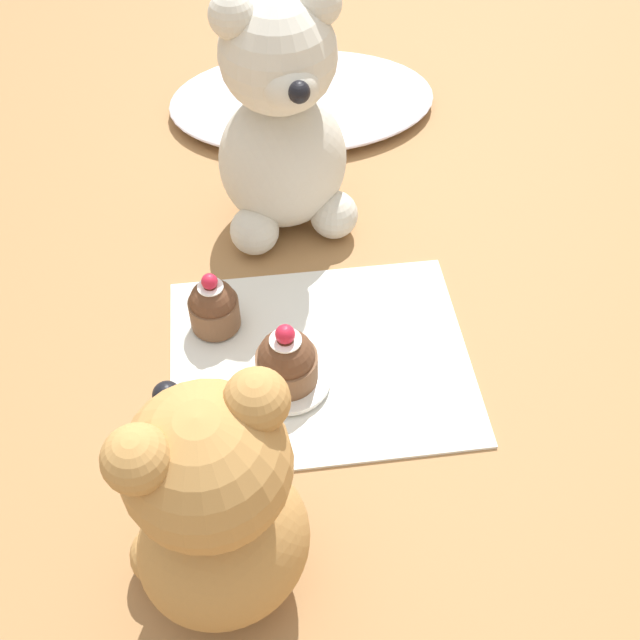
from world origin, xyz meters
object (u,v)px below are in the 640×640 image
saucer_plate (288,378)px  cupcake_near_cream_bear (213,306)px  teddy_bear_tan (217,514)px  teddy_bear_cream (282,127)px  cupcake_near_tan_bear (287,360)px

saucer_plate → cupcake_near_cream_bear: bearing=129.2°
teddy_bear_tan → cupcake_near_cream_bear: 0.25m
teddy_bear_cream → teddy_bear_tan: bearing=-110.7°
teddy_bear_tan → teddy_bear_cream: bearing=-125.4°
teddy_bear_cream → teddy_bear_tan: teddy_bear_cream is taller
teddy_bear_cream → cupcake_near_tan_bear: teddy_bear_cream is taller
teddy_bear_cream → saucer_plate: bearing=-104.5°
saucer_plate → cupcake_near_tan_bear: (0.00, 0.00, 0.03)m
cupcake_near_cream_bear → cupcake_near_tan_bear: size_ratio=0.96×
saucer_plate → cupcake_near_tan_bear: bearing=0.0°
teddy_bear_tan → cupcake_near_tan_bear: teddy_bear_tan is taller
teddy_bear_tan → cupcake_near_tan_bear: (0.06, 0.17, -0.07)m
cupcake_near_tan_bear → saucer_plate: bearing=180.0°
teddy_bear_cream → cupcake_near_tan_bear: size_ratio=3.76×
teddy_bear_tan → cupcake_near_cream_bear: size_ratio=3.56×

